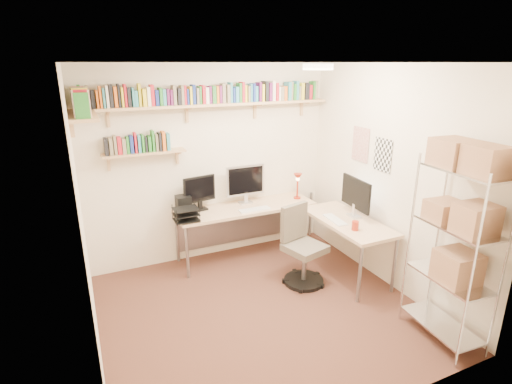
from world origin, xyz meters
The scene contains 6 objects.
ground centered at (0.00, 0.00, 0.00)m, with size 3.20×3.20×0.00m, color #44251D.
room_shell centered at (0.00, 0.00, 1.55)m, with size 3.24×3.04×2.52m.
wall_shelves centered at (-0.41, 1.29, 2.03)m, with size 3.12×1.09×0.80m.
corner_desk centered at (0.48, 0.98, 0.70)m, with size 2.19×1.85×1.24m.
office_chair centered at (0.68, 0.35, 0.39)m, with size 0.51×0.52×0.94m.
wire_rack centered at (1.36, -1.12, 1.26)m, with size 0.43×0.78×1.89m.
Camera 1 is at (-1.57, -3.28, 2.50)m, focal length 28.00 mm.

